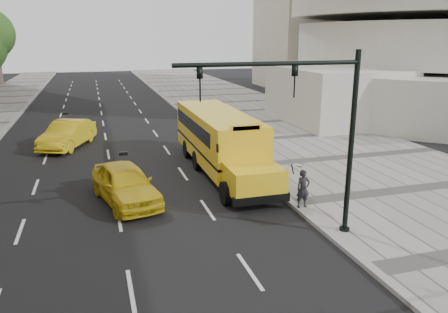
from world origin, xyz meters
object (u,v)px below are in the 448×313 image
object	(u,v)px
taxi_near	(125,184)
school_bus	(219,137)
pedestrian	(303,189)
traffic_signal	(315,123)
taxi_far	(67,134)

from	to	relation	value
taxi_near	school_bus	bearing A→B (deg)	20.58
pedestrian	traffic_signal	bearing A→B (deg)	-111.32
taxi_far	pedestrian	distance (m)	16.63
school_bus	pedestrian	xyz separation A→B (m)	(1.65, -6.39, -0.84)
taxi_far	school_bus	bearing A→B (deg)	-20.53
school_bus	taxi_far	distance (m)	10.73
school_bus	taxi_near	bearing A→B (deg)	-146.13
taxi_near	pedestrian	distance (m)	7.36
school_bus	traffic_signal	size ratio (longest dim) A/B	1.81
taxi_near	pedestrian	bearing A→B (deg)	-37.12
school_bus	traffic_signal	world-z (taller)	traffic_signal
taxi_near	traffic_signal	world-z (taller)	traffic_signal
taxi_far	traffic_signal	bearing A→B (deg)	-39.69
taxi_near	pedestrian	world-z (taller)	pedestrian
pedestrian	traffic_signal	world-z (taller)	traffic_signal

